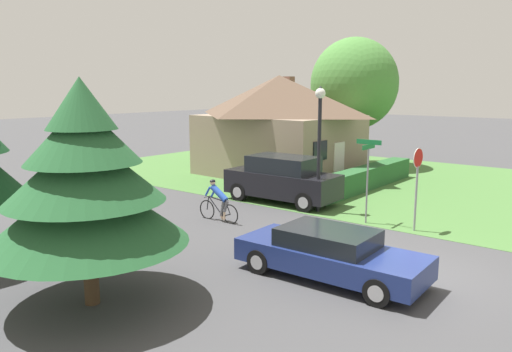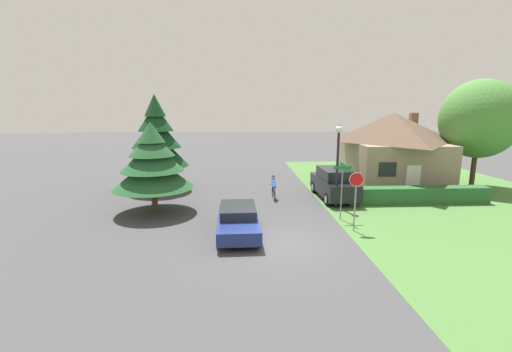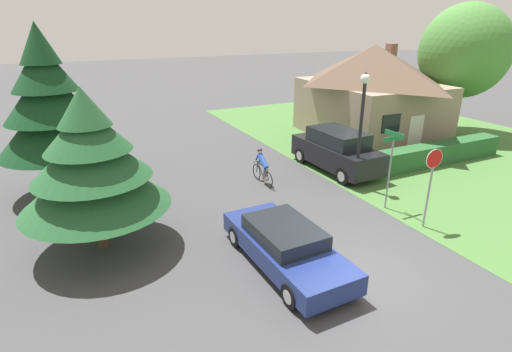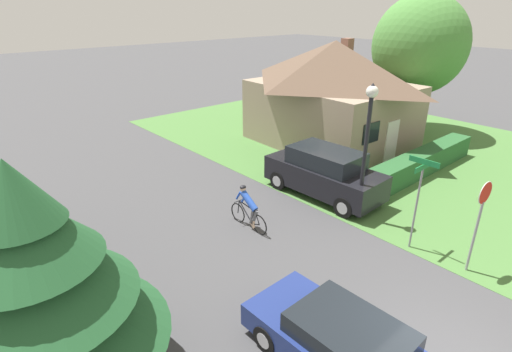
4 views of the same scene
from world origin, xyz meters
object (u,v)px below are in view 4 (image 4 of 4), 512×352
street_lamp (368,131)px  cottage_house (332,92)px  parked_suv_right (324,173)px  cyclist (248,209)px  sedan_left_lane (351,350)px  conifer_tall_near (34,280)px  stop_sign (481,211)px  deciduous_tree_right (420,45)px  street_name_sign (419,188)px

street_lamp → cottage_house: bearing=46.2°
parked_suv_right → cyclist: bearing=87.5°
cottage_house → sedan_left_lane: cottage_house is taller
cottage_house → parked_suv_right: bearing=-140.5°
sedan_left_lane → cyclist: (2.19, 5.72, 0.09)m
street_lamp → conifer_tall_near: conifer_tall_near is taller
parked_suv_right → stop_sign: (-0.66, -5.77, 0.95)m
cottage_house → cyclist: (-9.07, -3.99, -2.01)m
cyclist → street_lamp: (3.33, -2.00, 2.44)m
cyclist → stop_sign: size_ratio=0.66×
street_lamp → conifer_tall_near: size_ratio=0.96×
conifer_tall_near → parked_suv_right: bearing=12.9°
parked_suv_right → deciduous_tree_right: (10.58, 2.43, 3.88)m
parked_suv_right → cottage_house: bearing=-54.6°
sedan_left_lane → conifer_tall_near: bearing=52.4°
sedan_left_lane → cyclist: cyclist is taller
stop_sign → sedan_left_lane: bearing=4.0°
cottage_house → stop_sign: cottage_house is taller
street_lamp → street_name_sign: street_lamp is taller
sedan_left_lane → cyclist: bearing=-22.3°
stop_sign → deciduous_tree_right: bearing=-138.9°
street_name_sign → deciduous_tree_right: size_ratio=0.39×
cyclist → street_name_sign: bearing=-144.7°
cottage_house → deciduous_tree_right: 5.89m
cottage_house → conifer_tall_near: (-15.76, -6.42, -0.02)m
sedan_left_lane → parked_suv_right: parked_suv_right is taller
cyclist → stop_sign: stop_sign is taller
cottage_house → street_lamp: cottage_house is taller
parked_suv_right → street_lamp: size_ratio=1.00×
stop_sign → conifer_tall_near: bearing=-14.1°
parked_suv_right → conifer_tall_near: size_ratio=0.97×
parked_suv_right → conifer_tall_near: bearing=101.1°
parked_suv_right → stop_sign: bearing=171.6°
street_lamp → sedan_left_lane: bearing=-146.1°
cyclist → stop_sign: 6.70m
cottage_house → street_lamp: size_ratio=1.77×
parked_suv_right → deciduous_tree_right: bearing=-78.9°
street_name_sign → cottage_house: bearing=53.2°
parked_suv_right → street_name_sign: 4.31m
sedan_left_lane → cottage_house: bearing=-50.6°
street_lamp → cyclist: bearing=149.1°
cyclist → street_lamp: size_ratio=0.38×
cottage_house → cyclist: 10.12m
cyclist → street_lamp: 4.59m
street_name_sign → deciduous_tree_right: bearing=29.9°
cyclist → deciduous_tree_right: (14.34, 2.38, 4.11)m
sedan_left_lane → parked_suv_right: (5.95, 5.67, 0.32)m
cyclist → cottage_house: bearing=-66.6°
stop_sign → street_name_sign: street_name_sign is taller
deciduous_tree_right → street_lamp: bearing=-158.3°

